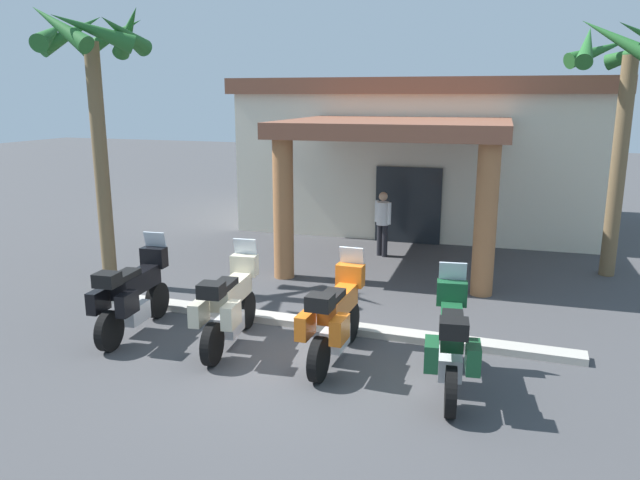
{
  "coord_description": "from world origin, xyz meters",
  "views": [
    {
      "loc": [
        3.2,
        -8.27,
        4.0
      ],
      "look_at": [
        -0.71,
        2.82,
        1.2
      ],
      "focal_mm": 34.22,
      "sensor_mm": 36.0,
      "label": 1
    }
  ],
  "objects_px": {
    "pedestrian": "(383,219)",
    "palm_tree_roadside": "(94,67)",
    "motorcycle_cream": "(229,305)",
    "motorcycle_black": "(133,294)",
    "motorcycle_orange": "(335,317)",
    "motel_building": "(424,151)",
    "palm_tree_near_portico": "(627,81)",
    "motorcycle_green": "(451,342)"
  },
  "relations": [
    {
      "from": "palm_tree_roadside",
      "to": "motorcycle_orange",
      "type": "bearing_deg",
      "value": -19.89
    },
    {
      "from": "motorcycle_orange",
      "to": "motorcycle_cream",
      "type": "bearing_deg",
      "value": 90.96
    },
    {
      "from": "motorcycle_black",
      "to": "motorcycle_cream",
      "type": "bearing_deg",
      "value": -93.13
    },
    {
      "from": "motorcycle_cream",
      "to": "motorcycle_orange",
      "type": "bearing_deg",
      "value": -96.11
    },
    {
      "from": "motel_building",
      "to": "motorcycle_black",
      "type": "height_order",
      "value": "motel_building"
    },
    {
      "from": "motel_building",
      "to": "motorcycle_cream",
      "type": "bearing_deg",
      "value": -98.66
    },
    {
      "from": "pedestrian",
      "to": "motorcycle_orange",
      "type": "bearing_deg",
      "value": -142.49
    },
    {
      "from": "motorcycle_orange",
      "to": "motorcycle_black",
      "type": "bearing_deg",
      "value": 91.65
    },
    {
      "from": "pedestrian",
      "to": "palm_tree_roadside",
      "type": "distance_m",
      "value": 7.48
    },
    {
      "from": "motel_building",
      "to": "palm_tree_near_portico",
      "type": "relative_size",
      "value": 2.03
    },
    {
      "from": "motorcycle_cream",
      "to": "palm_tree_roadside",
      "type": "height_order",
      "value": "palm_tree_roadside"
    },
    {
      "from": "motorcycle_black",
      "to": "palm_tree_roadside",
      "type": "relative_size",
      "value": 0.38
    },
    {
      "from": "motorcycle_black",
      "to": "motorcycle_orange",
      "type": "bearing_deg",
      "value": -93.82
    },
    {
      "from": "motorcycle_cream",
      "to": "motorcycle_green",
      "type": "height_order",
      "value": "same"
    },
    {
      "from": "motel_building",
      "to": "palm_tree_roadside",
      "type": "distance_m",
      "value": 10.6
    },
    {
      "from": "motel_building",
      "to": "motorcycle_black",
      "type": "xyz_separation_m",
      "value": [
        -2.94,
        -11.19,
        -1.58
      ]
    },
    {
      "from": "motorcycle_green",
      "to": "pedestrian",
      "type": "distance_m",
      "value": 7.25
    },
    {
      "from": "motorcycle_orange",
      "to": "motorcycle_green",
      "type": "height_order",
      "value": "same"
    },
    {
      "from": "motel_building",
      "to": "palm_tree_near_portico",
      "type": "bearing_deg",
      "value": -45.39
    },
    {
      "from": "motel_building",
      "to": "motorcycle_black",
      "type": "relative_size",
      "value": 5.19
    },
    {
      "from": "motorcycle_cream",
      "to": "palm_tree_roadside",
      "type": "distance_m",
      "value": 5.92
    },
    {
      "from": "motorcycle_green",
      "to": "palm_tree_roadside",
      "type": "xyz_separation_m",
      "value": [
        -7.57,
        2.46,
        3.84
      ]
    },
    {
      "from": "motel_building",
      "to": "motorcycle_orange",
      "type": "height_order",
      "value": "motel_building"
    },
    {
      "from": "motorcycle_black",
      "to": "palm_tree_roadside",
      "type": "xyz_separation_m",
      "value": [
        -2.18,
        2.19,
        3.84
      ]
    },
    {
      "from": "motorcycle_orange",
      "to": "palm_tree_near_portico",
      "type": "relative_size",
      "value": 0.39
    },
    {
      "from": "motorcycle_green",
      "to": "motorcycle_orange",
      "type": "bearing_deg",
      "value": 69.81
    },
    {
      "from": "palm_tree_roadside",
      "to": "motorcycle_cream",
      "type": "bearing_deg",
      "value": -28.02
    },
    {
      "from": "pedestrian",
      "to": "palm_tree_roadside",
      "type": "xyz_separation_m",
      "value": [
        -4.95,
        -4.3,
        3.59
      ]
    },
    {
      "from": "palm_tree_roadside",
      "to": "palm_tree_near_portico",
      "type": "bearing_deg",
      "value": 23.19
    },
    {
      "from": "motorcycle_cream",
      "to": "motorcycle_black",
      "type": "bearing_deg",
      "value": 85.25
    },
    {
      "from": "motorcycle_orange",
      "to": "palm_tree_roadside",
      "type": "xyz_separation_m",
      "value": [
        -5.77,
        2.09,
        3.84
      ]
    },
    {
      "from": "motel_building",
      "to": "motorcycle_cream",
      "type": "relative_size",
      "value": 5.19
    },
    {
      "from": "motorcycle_black",
      "to": "motorcycle_orange",
      "type": "distance_m",
      "value": 3.59
    },
    {
      "from": "motorcycle_green",
      "to": "pedestrian",
      "type": "height_order",
      "value": "pedestrian"
    },
    {
      "from": "motorcycle_orange",
      "to": "motorcycle_green",
      "type": "xyz_separation_m",
      "value": [
        1.8,
        -0.37,
        0.0
      ]
    },
    {
      "from": "pedestrian",
      "to": "motorcycle_cream",
      "type": "bearing_deg",
      "value": -158.46
    },
    {
      "from": "motorcycle_cream",
      "to": "palm_tree_roadside",
      "type": "bearing_deg",
      "value": 54.99
    },
    {
      "from": "motorcycle_black",
      "to": "motorcycle_cream",
      "type": "height_order",
      "value": "same"
    },
    {
      "from": "pedestrian",
      "to": "palm_tree_near_portico",
      "type": "distance_m",
      "value": 6.2
    },
    {
      "from": "palm_tree_roadside",
      "to": "pedestrian",
      "type": "bearing_deg",
      "value": 40.94
    },
    {
      "from": "motorcycle_cream",
      "to": "pedestrian",
      "type": "bearing_deg",
      "value": -15.66
    },
    {
      "from": "motel_building",
      "to": "motorcycle_green",
      "type": "distance_m",
      "value": 11.83
    }
  ]
}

